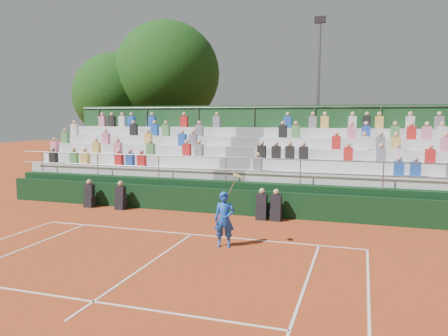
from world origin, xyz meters
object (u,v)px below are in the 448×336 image
(tree_east, at_px, (167,74))
(floodlight_mast, at_px, (318,90))
(tennis_player, at_px, (224,219))
(tree_west, at_px, (115,95))

(tree_east, height_order, floodlight_mast, tree_east)
(tennis_player, bearing_deg, floodlight_mast, 84.09)
(tennis_player, relative_size, floodlight_mast, 0.24)
(tennis_player, height_order, tree_west, tree_west)
(tree_east, xyz_separation_m, floodlight_mast, (9.93, -1.52, -1.24))
(tree_west, distance_m, floodlight_mast, 13.34)
(tree_east, distance_m, floodlight_mast, 10.12)
(tree_west, xyz_separation_m, tree_east, (3.39, 0.85, 1.34))
(tennis_player, distance_m, tree_west, 18.71)
(tree_west, distance_m, tree_east, 3.75)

